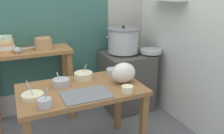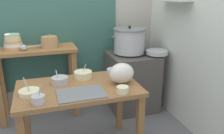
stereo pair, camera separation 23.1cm
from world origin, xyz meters
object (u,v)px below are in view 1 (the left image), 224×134
at_px(clay_pot, 44,43).
at_px(plastic_bag, 123,73).
at_px(wide_pan, 151,51).
at_px(prep_bowl_4, 33,96).
at_px(prep_bowl_3, 127,89).
at_px(prep_table, 82,99).
at_px(prep_bowl_5, 83,75).
at_px(prep_bowl_1, 113,72).
at_px(ladle, 18,50).
at_px(prep_bowl_2, 45,103).
at_px(prep_bowl_0, 61,82).
at_px(back_shelf_table, 30,69).
at_px(steamer_pot, 123,40).
at_px(bowl_stack_enamel, 5,45).
at_px(serving_tray, 86,95).
at_px(stove_block, 126,80).

height_order(clay_pot, plastic_bag, clay_pot).
xyz_separation_m(wide_pan, prep_bowl_4, (-1.53, -0.63, -0.06)).
bearing_deg(plastic_bag, prep_bowl_3, -107.75).
height_order(prep_table, prep_bowl_5, prep_bowl_5).
relative_size(prep_bowl_1, prep_bowl_4, 0.78).
relative_size(ladle, prep_bowl_2, 1.75).
height_order(prep_bowl_1, prep_bowl_2, prep_bowl_2).
bearing_deg(prep_bowl_0, wide_pan, 20.25).
height_order(ladle, prep_bowl_5, ladle).
relative_size(plastic_bag, prep_bowl_4, 1.33).
height_order(clay_pot, prep_bowl_2, clay_pot).
bearing_deg(prep_bowl_3, prep_bowl_5, 119.01).
bearing_deg(clay_pot, prep_table, -78.37).
xyz_separation_m(prep_table, back_shelf_table, (-0.36, 0.87, 0.07)).
distance_m(plastic_bag, prep_bowl_5, 0.40).
distance_m(steamer_pot, bowl_stack_enamel, 1.40).
bearing_deg(bowl_stack_enamel, steamer_pot, -5.38).
height_order(serving_tray, prep_bowl_2, prep_bowl_2).
bearing_deg(stove_block, prep_table, -138.64).
bearing_deg(clay_pot, steamer_pot, -6.39).
distance_m(stove_block, wide_pan, 0.53).
bearing_deg(stove_block, steamer_pot, 153.38).
relative_size(serving_tray, plastic_bag, 1.71).
bearing_deg(prep_bowl_5, back_shelf_table, 123.05).
relative_size(serving_tray, prep_bowl_1, 2.93).
bearing_deg(prep_bowl_2, prep_bowl_1, 29.63).
xyz_separation_m(steamer_pot, prep_bowl_2, (-1.15, -1.00, -0.18)).
xyz_separation_m(bowl_stack_enamel, plastic_bag, (0.99, -0.94, -0.16)).
bearing_deg(ladle, serving_tray, -64.60).
height_order(prep_bowl_3, prep_bowl_5, prep_bowl_5).
bearing_deg(prep_bowl_5, stove_block, 35.74).
height_order(wide_pan, prep_bowl_0, prep_bowl_0).
xyz_separation_m(clay_pot, ladle, (-0.28, -0.08, -0.03)).
bearing_deg(prep_bowl_4, prep_bowl_3, -15.51).
distance_m(plastic_bag, prep_bowl_4, 0.83).
distance_m(clay_pot, ladle, 0.30).
xyz_separation_m(steamer_pot, bowl_stack_enamel, (-1.39, 0.13, 0.04)).
bearing_deg(plastic_bag, bowl_stack_enamel, 136.55).
bearing_deg(ladle, steamer_pot, -1.18).
height_order(serving_tray, prep_bowl_1, prep_bowl_1).
distance_m(bowl_stack_enamel, prep_bowl_4, 0.98).
bearing_deg(prep_bowl_4, prep_bowl_1, 16.07).
height_order(prep_bowl_1, prep_bowl_5, prep_bowl_5).
bearing_deg(back_shelf_table, bowl_stack_enamel, 174.80).
bearing_deg(prep_bowl_0, clay_pot, 92.07).
bearing_deg(prep_bowl_2, prep_bowl_4, 109.73).
relative_size(steamer_pot, prep_bowl_2, 2.91).
height_order(steamer_pot, prep_bowl_2, steamer_pot).
height_order(bowl_stack_enamel, ladle, bowl_stack_enamel).
distance_m(stove_block, prep_bowl_4, 1.53).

